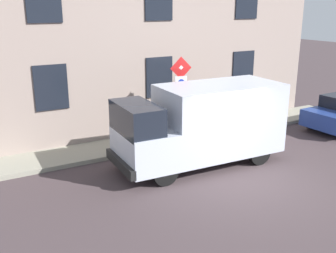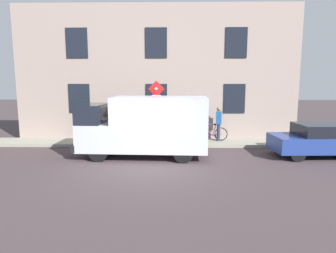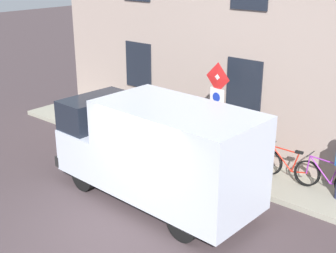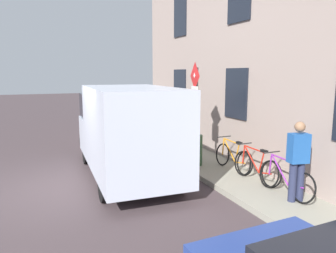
% 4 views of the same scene
% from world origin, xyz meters
% --- Properties ---
extents(ground_plane, '(80.00, 80.00, 0.00)m').
position_xyz_m(ground_plane, '(0.00, 0.00, 0.00)').
color(ground_plane, '#44373A').
extents(sidewalk_slab, '(1.65, 16.66, 0.14)m').
position_xyz_m(sidewalk_slab, '(4.26, 0.00, 0.07)').
color(sidewalk_slab, gray).
rests_on(sidewalk_slab, ground_plane).
extents(building_facade, '(0.75, 14.66, 7.01)m').
position_xyz_m(building_facade, '(5.43, 0.00, 3.51)').
color(building_facade, gray).
rests_on(building_facade, ground_plane).
extents(sign_post_stacked, '(0.18, 0.56, 2.90)m').
position_xyz_m(sign_post_stacked, '(3.65, -0.08, 2.09)').
color(sign_post_stacked, '#474C47').
rests_on(sign_post_stacked, sidewalk_slab).
extents(delivery_van, '(2.20, 5.40, 2.50)m').
position_xyz_m(delivery_van, '(1.73, 0.26, 1.33)').
color(delivery_van, silver).
rests_on(delivery_van, ground_plane).
extents(bicycle_purple, '(0.46, 1.71, 0.89)m').
position_xyz_m(bicycle_purple, '(4.53, -2.78, 0.51)').
color(bicycle_purple, black).
rests_on(bicycle_purple, sidewalk_slab).
extents(bicycle_red, '(0.46, 1.71, 0.89)m').
position_xyz_m(bicycle_red, '(4.53, -1.75, 0.51)').
color(bicycle_red, black).
rests_on(bicycle_red, sidewalk_slab).
extents(bicycle_orange, '(0.46, 1.71, 0.89)m').
position_xyz_m(bicycle_orange, '(4.53, -0.73, 0.51)').
color(bicycle_orange, black).
rests_on(bicycle_orange, sidewalk_slab).
extents(pedestrian, '(0.44, 0.34, 1.72)m').
position_xyz_m(pedestrian, '(4.48, -3.17, 1.07)').
color(pedestrian, '#262B47').
rests_on(pedestrian, sidewalk_slab).
extents(litter_bin, '(0.44, 0.44, 0.90)m').
position_xyz_m(litter_bin, '(3.78, 0.15, 0.59)').
color(litter_bin, '#2D5133').
rests_on(litter_bin, sidewalk_slab).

